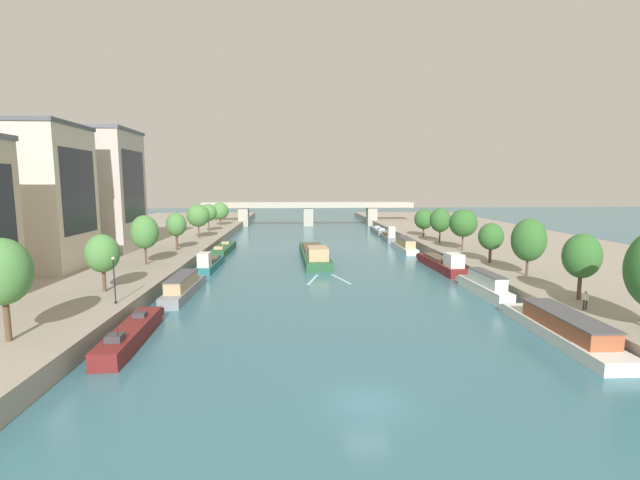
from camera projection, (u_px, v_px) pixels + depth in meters
ground_plane at (367, 403)px, 24.33m from camera, size 400.00×400.00×0.00m
quay_left at (110, 249)px, 76.52m from camera, size 36.00×170.00×1.62m
quay_right at (512, 245)px, 80.83m from camera, size 36.00×170.00×1.62m
barge_midriver at (314, 254)px, 70.17m from camera, size 4.62×23.48×3.07m
wake_behind_barge at (327, 279)px, 55.80m from camera, size 5.60×5.98×0.03m
moored_boat_left_end at (131, 333)px, 33.69m from camera, size 2.41×12.10×2.40m
moored_boat_left_lone at (183, 287)px, 47.42m from camera, size 2.41×12.35×2.45m
moored_boat_left_second at (210, 263)px, 62.37m from camera, size 2.26×11.71×2.95m
moored_boat_left_gap_after at (223, 249)px, 78.03m from camera, size 3.05×14.26×2.24m
moored_boat_right_near at (562, 328)px, 34.13m from camera, size 3.12×14.90×2.30m
moored_boat_right_downstream at (484, 285)px, 47.73m from camera, size 2.13×10.97×2.68m
moored_boat_right_upstream at (442, 263)px, 62.16m from camera, size 2.92×15.10×3.03m
moored_boat_right_lone at (405, 245)px, 79.85m from camera, size 2.52×13.49×2.48m
moored_boat_right_gap_after at (388, 236)px, 94.16m from camera, size 2.30×10.90×3.35m
moored_boat_right_far at (379, 231)px, 108.08m from camera, size 2.89×14.53×2.28m
tree_left_midway at (3, 272)px, 28.85m from camera, size 3.59×3.59×7.12m
tree_left_end_of_row at (102, 254)px, 42.57m from camera, size 3.24×3.24×5.75m
tree_left_far at (144, 232)px, 56.94m from camera, size 3.60×3.60×6.57m
tree_left_by_lamp at (176, 225)px, 69.50m from camera, size 3.21×3.21×6.03m
tree_left_third at (198, 215)px, 84.22m from camera, size 4.39×4.39×6.75m
tree_left_nearest at (208, 213)px, 96.35m from camera, size 3.77×3.77×6.22m
tree_left_past_mid at (220, 211)px, 111.28m from camera, size 4.33×4.33×5.90m
tree_right_far at (582, 256)px, 39.49m from camera, size 3.31×3.31×6.16m
tree_right_end_of_row at (529, 240)px, 49.87m from camera, size 3.86×3.86×6.73m
tree_right_nearest at (491, 237)px, 58.14m from camera, size 3.32×3.32×5.45m
tree_right_by_lamp at (463, 223)px, 68.94m from camera, size 4.39×4.39×6.69m
tree_right_second at (440, 220)px, 77.60m from camera, size 3.71×3.71×6.42m
tree_right_midway at (424, 219)px, 87.62m from camera, size 3.84×3.84×5.60m
lamppost_left_bank at (114, 278)px, 38.38m from camera, size 0.28×0.28×4.26m
building_left_corner at (37, 197)px, 53.99m from camera, size 10.76×10.97×18.16m
building_left_tall at (92, 190)px, 68.86m from camera, size 13.60×11.45×19.24m
bridge_far at (308, 211)px, 126.43m from camera, size 61.70×4.40×6.87m
person_on_quay at (585, 299)px, 36.69m from camera, size 0.36×0.45×1.62m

